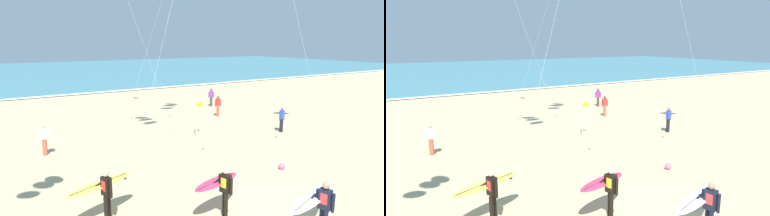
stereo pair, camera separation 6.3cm
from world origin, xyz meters
The scene contains 11 objects.
ocean_water centered at (0.00, 59.80, 0.04)m, with size 160.00×60.00×0.08m, color teal.
shoreline_foam centered at (0.00, 30.10, 0.09)m, with size 160.00×0.91×0.01m, color white.
surfer_lead centered at (1.79, -0.11, 1.05)m, with size 2.61×1.23×1.71m.
surfer_trailing centered at (-0.01, 2.18, 1.05)m, with size 2.10×1.17×1.71m.
surfer_third centered at (-3.33, 3.92, 1.05)m, with size 2.41×1.28×1.71m.
bystander_blue_top centered at (9.16, 8.46, 0.81)m, with size 0.49×0.24×1.59m.
bystander_white_top centered at (-4.17, 11.40, 0.81)m, with size 0.49×0.24×1.59m.
bystander_purple_top centered at (9.99, 17.54, 0.81)m, with size 0.38×0.37×1.59m.
bystander_red_top centered at (8.25, 14.06, 0.81)m, with size 0.49×0.25×1.59m.
lifeguard_flag centered at (4.13, 10.42, 1.27)m, with size 0.45×0.05×2.10m.
beach_ball centered at (4.64, 4.01, 0.14)m, with size 0.28×0.28×0.28m, color pink.
Camera 2 is at (-5.77, -5.78, 5.59)m, focal length 30.61 mm.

